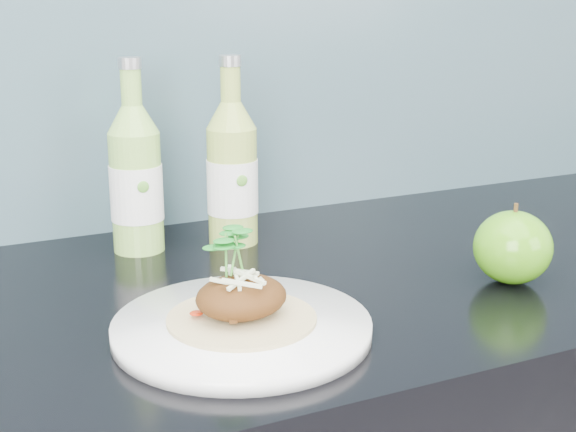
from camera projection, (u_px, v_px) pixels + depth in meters
name	position (u px, v px, depth m)	size (l,w,h in m)	color
dinner_plate	(242.00, 328.00, 0.81)	(0.27, 0.27, 0.02)	white
pork_taco	(241.00, 294.00, 0.80)	(0.15, 0.15, 0.10)	tan
green_apple	(513.00, 247.00, 0.94)	(0.11, 0.11, 0.10)	#307F0D
cider_bottle_left	(136.00, 179.00, 1.05)	(0.08, 0.08, 0.25)	#8CC552
cider_bottle_right	(232.00, 174.00, 1.08)	(0.07, 0.07, 0.25)	#9DB74C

